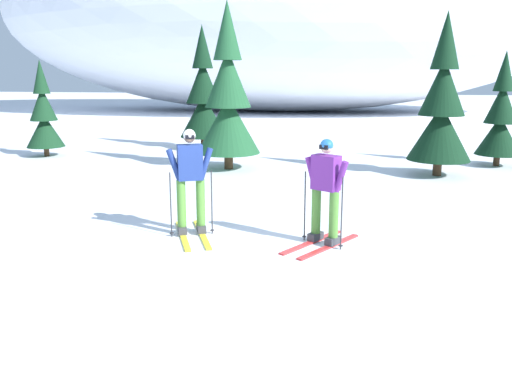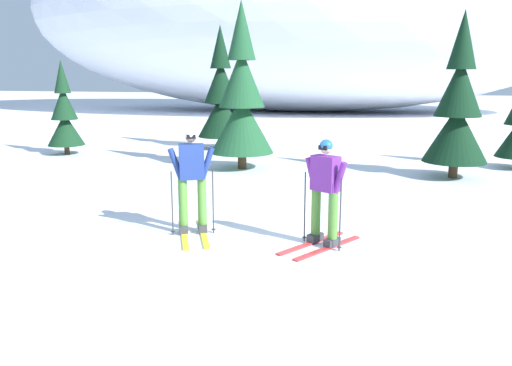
{
  "view_description": "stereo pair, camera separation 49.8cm",
  "coord_description": "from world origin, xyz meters",
  "px_view_note": "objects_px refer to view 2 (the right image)",
  "views": [
    {
      "loc": [
        1.86,
        -7.2,
        2.73
      ],
      "look_at": [
        0.45,
        1.06,
        0.95
      ],
      "focal_mm": 36.87,
      "sensor_mm": 36.0,
      "label": 1
    },
    {
      "loc": [
        2.35,
        -7.1,
        2.73
      ],
      "look_at": [
        0.45,
        1.06,
        0.95
      ],
      "focal_mm": 36.87,
      "sensor_mm": 36.0,
      "label": 2
    }
  ],
  "objects_px": {
    "pine_tree_center_left": "(221,98)",
    "pine_tree_center": "(242,100)",
    "skier_purple_jacket": "(325,191)",
    "pine_tree_center_right": "(458,109)",
    "pine_tree_far_left": "(64,116)",
    "skier_navy_jacket": "(192,179)"
  },
  "relations": [
    {
      "from": "pine_tree_center_left",
      "to": "pine_tree_center",
      "type": "xyz_separation_m",
      "value": [
        1.76,
        -3.78,
        0.13
      ]
    },
    {
      "from": "skier_purple_jacket",
      "to": "pine_tree_center_right",
      "type": "bearing_deg",
      "value": 66.43
    },
    {
      "from": "skier_purple_jacket",
      "to": "pine_tree_center",
      "type": "distance_m",
      "value": 7.05
    },
    {
      "from": "pine_tree_center",
      "to": "pine_tree_center_right",
      "type": "bearing_deg",
      "value": -0.22
    },
    {
      "from": "skier_navy_jacket",
      "to": "pine_tree_center_left",
      "type": "bearing_deg",
      "value": 104.06
    },
    {
      "from": "skier_purple_jacket",
      "to": "pine_tree_center_right",
      "type": "relative_size",
      "value": 0.4
    },
    {
      "from": "pine_tree_center",
      "to": "pine_tree_center_right",
      "type": "distance_m",
      "value": 5.73
    },
    {
      "from": "pine_tree_center_left",
      "to": "pine_tree_center",
      "type": "relative_size",
      "value": 0.93
    },
    {
      "from": "pine_tree_center_right",
      "to": "pine_tree_far_left",
      "type": "bearing_deg",
      "value": 174.03
    },
    {
      "from": "skier_navy_jacket",
      "to": "pine_tree_far_left",
      "type": "relative_size",
      "value": 0.58
    },
    {
      "from": "skier_navy_jacket",
      "to": "skier_purple_jacket",
      "type": "distance_m",
      "value": 2.26
    },
    {
      "from": "pine_tree_far_left",
      "to": "pine_tree_center_right",
      "type": "bearing_deg",
      "value": -5.97
    },
    {
      "from": "pine_tree_far_left",
      "to": "pine_tree_center_right",
      "type": "relative_size",
      "value": 0.73
    },
    {
      "from": "pine_tree_far_left",
      "to": "pine_tree_center_right",
      "type": "xyz_separation_m",
      "value": [
        12.15,
        -1.27,
        0.48
      ]
    },
    {
      "from": "skier_purple_jacket",
      "to": "pine_tree_center_left",
      "type": "distance_m",
      "value": 11.17
    },
    {
      "from": "pine_tree_center_left",
      "to": "pine_tree_center_right",
      "type": "bearing_deg",
      "value": -26.92
    },
    {
      "from": "skier_purple_jacket",
      "to": "pine_tree_far_left",
      "type": "bearing_deg",
      "value": 141.28
    },
    {
      "from": "pine_tree_center",
      "to": "pine_tree_center_right",
      "type": "relative_size",
      "value": 1.09
    },
    {
      "from": "skier_purple_jacket",
      "to": "pine_tree_center",
      "type": "bearing_deg",
      "value": 115.37
    },
    {
      "from": "skier_purple_jacket",
      "to": "pine_tree_far_left",
      "type": "distance_m",
      "value": 12.07
    },
    {
      "from": "skier_purple_jacket",
      "to": "pine_tree_center_right",
      "type": "xyz_separation_m",
      "value": [
        2.74,
        6.28,
        0.88
      ]
    },
    {
      "from": "pine_tree_center_left",
      "to": "skier_navy_jacket",
      "type": "bearing_deg",
      "value": -75.94
    }
  ]
}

